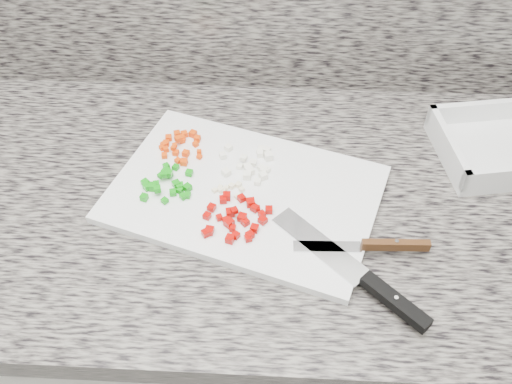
# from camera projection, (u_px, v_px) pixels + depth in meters

# --- Properties ---
(cabinet) EXTENTS (3.92, 0.62, 0.86)m
(cabinet) POSITION_uv_depth(u_px,v_px,m) (217.00, 331.00, 1.30)
(cabinet) COLOR white
(cabinet) RESTS_ON ground
(countertop) EXTENTS (3.96, 0.64, 0.04)m
(countertop) POSITION_uv_depth(u_px,v_px,m) (204.00, 199.00, 0.97)
(countertop) COLOR slate
(countertop) RESTS_ON cabinet
(cutting_board) EXTENTS (0.49, 0.40, 0.01)m
(cutting_board) POSITION_uv_depth(u_px,v_px,m) (245.00, 194.00, 0.94)
(cutting_board) COLOR white
(cutting_board) RESTS_ON countertop
(carrot_pile) EXTENTS (0.08, 0.09, 0.02)m
(carrot_pile) POSITION_uv_depth(u_px,v_px,m) (180.00, 144.00, 1.00)
(carrot_pile) COLOR #E43D04
(carrot_pile) RESTS_ON cutting_board
(onion_pile) EXTENTS (0.09, 0.09, 0.02)m
(onion_pile) POSITION_uv_depth(u_px,v_px,m) (252.00, 164.00, 0.97)
(onion_pile) COLOR white
(onion_pile) RESTS_ON cutting_board
(green_pepper_pile) EXTENTS (0.09, 0.09, 0.02)m
(green_pepper_pile) POSITION_uv_depth(u_px,v_px,m) (167.00, 183.00, 0.94)
(green_pepper_pile) COLOR #0C8E0D
(green_pepper_pile) RESTS_ON cutting_board
(red_pepper_pile) EXTENTS (0.11, 0.10, 0.02)m
(red_pepper_pile) POSITION_uv_depth(u_px,v_px,m) (236.00, 217.00, 0.89)
(red_pepper_pile) COLOR #A70602
(red_pepper_pile) RESTS_ON cutting_board
(garlic_pile) EXTENTS (0.05, 0.04, 0.01)m
(garlic_pile) POSITION_uv_depth(u_px,v_px,m) (231.00, 190.00, 0.93)
(garlic_pile) COLOR #F8ECBF
(garlic_pile) RESTS_ON cutting_board
(chef_knife) EXTENTS (0.22, 0.21, 0.02)m
(chef_knife) POSITION_uv_depth(u_px,v_px,m) (368.00, 281.00, 0.81)
(chef_knife) COLOR silver
(chef_knife) RESTS_ON cutting_board
(paring_knife) EXTENTS (0.20, 0.02, 0.02)m
(paring_knife) POSITION_uv_depth(u_px,v_px,m) (378.00, 245.00, 0.85)
(paring_knife) COLOR silver
(paring_knife) RESTS_ON cutting_board
(tray) EXTENTS (0.28, 0.22, 0.05)m
(tray) POSITION_uv_depth(u_px,v_px,m) (510.00, 147.00, 1.00)
(tray) COLOR white
(tray) RESTS_ON countertop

